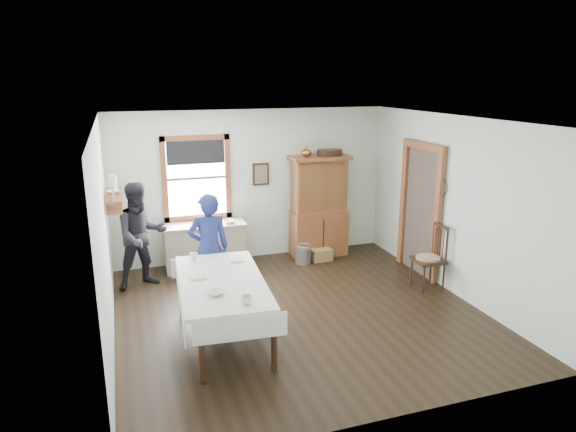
{
  "coord_description": "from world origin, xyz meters",
  "views": [
    {
      "loc": [
        -2.26,
        -6.3,
        3.24
      ],
      "look_at": [
        -0.06,
        0.3,
        1.35
      ],
      "focal_mm": 32.0,
      "sensor_mm": 36.0,
      "label": 1
    }
  ],
  "objects_px": {
    "dining_table": "(222,310)",
    "figure_dark": "(142,239)",
    "work_counter": "(205,246)",
    "spindle_chair": "(429,257)",
    "woman_blue": "(209,252)",
    "pail": "(303,255)",
    "wicker_basket": "(321,254)",
    "china_hutch": "(319,206)"
  },
  "relations": [
    {
      "from": "china_hutch",
      "to": "spindle_chair",
      "type": "bearing_deg",
      "value": -63.1
    },
    {
      "from": "work_counter",
      "to": "china_hutch",
      "type": "height_order",
      "value": "china_hutch"
    },
    {
      "from": "pail",
      "to": "figure_dark",
      "type": "bearing_deg",
      "value": -176.76
    },
    {
      "from": "work_counter",
      "to": "wicker_basket",
      "type": "bearing_deg",
      "value": -6.37
    },
    {
      "from": "china_hutch",
      "to": "wicker_basket",
      "type": "height_order",
      "value": "china_hutch"
    },
    {
      "from": "work_counter",
      "to": "spindle_chair",
      "type": "relative_size",
      "value": 1.35
    },
    {
      "from": "dining_table",
      "to": "figure_dark",
      "type": "xyz_separation_m",
      "value": [
        -0.84,
        2.12,
        0.37
      ]
    },
    {
      "from": "pail",
      "to": "figure_dark",
      "type": "xyz_separation_m",
      "value": [
        -2.76,
        -0.16,
        0.63
      ]
    },
    {
      "from": "dining_table",
      "to": "wicker_basket",
      "type": "distance_m",
      "value": 3.27
    },
    {
      "from": "pail",
      "to": "spindle_chair",
      "type": "bearing_deg",
      "value": -48.6
    },
    {
      "from": "china_hutch",
      "to": "pail",
      "type": "distance_m",
      "value": 0.97
    },
    {
      "from": "china_hutch",
      "to": "pail",
      "type": "xyz_separation_m",
      "value": [
        -0.44,
        -0.36,
        -0.78
      ]
    },
    {
      "from": "spindle_chair",
      "to": "pail",
      "type": "height_order",
      "value": "spindle_chair"
    },
    {
      "from": "woman_blue",
      "to": "spindle_chair",
      "type": "bearing_deg",
      "value": 168.98
    },
    {
      "from": "figure_dark",
      "to": "spindle_chair",
      "type": "bearing_deg",
      "value": -33.16
    },
    {
      "from": "wicker_basket",
      "to": "figure_dark",
      "type": "xyz_separation_m",
      "value": [
        -3.13,
        -0.2,
        0.67
      ]
    },
    {
      "from": "dining_table",
      "to": "spindle_chair",
      "type": "height_order",
      "value": "spindle_chair"
    },
    {
      "from": "spindle_chair",
      "to": "woman_blue",
      "type": "bearing_deg",
      "value": 172.11
    },
    {
      "from": "wicker_basket",
      "to": "woman_blue",
      "type": "bearing_deg",
      "value": -153.8
    },
    {
      "from": "wicker_basket",
      "to": "woman_blue",
      "type": "distance_m",
      "value": 2.56
    },
    {
      "from": "dining_table",
      "to": "figure_dark",
      "type": "bearing_deg",
      "value": 111.71
    },
    {
      "from": "dining_table",
      "to": "spindle_chair",
      "type": "relative_size",
      "value": 1.96
    },
    {
      "from": "woman_blue",
      "to": "figure_dark",
      "type": "height_order",
      "value": "figure_dark"
    },
    {
      "from": "spindle_chair",
      "to": "wicker_basket",
      "type": "relative_size",
      "value": 2.8
    },
    {
      "from": "dining_table",
      "to": "wicker_basket",
      "type": "height_order",
      "value": "dining_table"
    },
    {
      "from": "spindle_chair",
      "to": "figure_dark",
      "type": "bearing_deg",
      "value": 163.09
    },
    {
      "from": "pail",
      "to": "wicker_basket",
      "type": "height_order",
      "value": "pail"
    },
    {
      "from": "work_counter",
      "to": "woman_blue",
      "type": "bearing_deg",
      "value": -94.98
    },
    {
      "from": "spindle_chair",
      "to": "figure_dark",
      "type": "relative_size",
      "value": 0.67
    },
    {
      "from": "work_counter",
      "to": "wicker_basket",
      "type": "height_order",
      "value": "work_counter"
    },
    {
      "from": "china_hutch",
      "to": "pail",
      "type": "bearing_deg",
      "value": -140.89
    },
    {
      "from": "woman_blue",
      "to": "figure_dark",
      "type": "bearing_deg",
      "value": -44.78
    },
    {
      "from": "work_counter",
      "to": "figure_dark",
      "type": "height_order",
      "value": "figure_dark"
    },
    {
      "from": "china_hutch",
      "to": "wicker_basket",
      "type": "distance_m",
      "value": 0.88
    },
    {
      "from": "spindle_chair",
      "to": "woman_blue",
      "type": "relative_size",
      "value": 0.68
    },
    {
      "from": "figure_dark",
      "to": "pail",
      "type": "bearing_deg",
      "value": -10.24
    },
    {
      "from": "pail",
      "to": "figure_dark",
      "type": "relative_size",
      "value": 0.19
    },
    {
      "from": "china_hutch",
      "to": "woman_blue",
      "type": "distance_m",
      "value": 2.69
    },
    {
      "from": "spindle_chair",
      "to": "pail",
      "type": "xyz_separation_m",
      "value": [
        -1.47,
        1.67,
        -0.37
      ]
    },
    {
      "from": "dining_table",
      "to": "woman_blue",
      "type": "height_order",
      "value": "woman_blue"
    },
    {
      "from": "work_counter",
      "to": "woman_blue",
      "type": "relative_size",
      "value": 0.92
    },
    {
      "from": "figure_dark",
      "to": "dining_table",
      "type": "bearing_deg",
      "value": -81.77
    }
  ]
}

